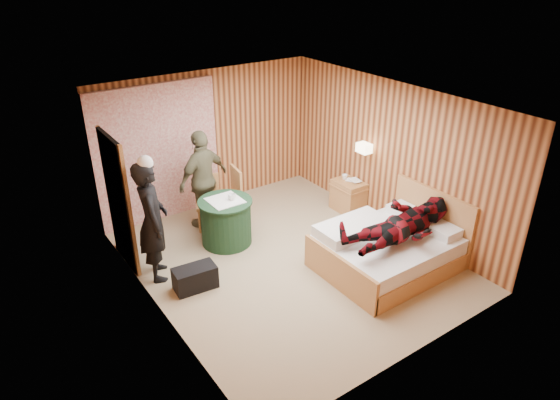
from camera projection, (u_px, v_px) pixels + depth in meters
floor at (287, 259)px, 7.78m from camera, size 4.20×5.00×0.01m
ceiling at (289, 102)px, 6.66m from camera, size 4.20×5.00×0.01m
wall_back at (208, 139)px, 9.05m from camera, size 4.20×0.02×2.50m
wall_left at (150, 228)px, 6.15m from camera, size 0.02×5.00×2.50m
wall_right at (391, 156)px, 8.29m from camera, size 0.02×5.00×2.50m
curtain at (158, 154)px, 8.52m from camera, size 2.20×0.08×2.40m
doorway at (118, 202)px, 7.30m from camera, size 0.06×0.90×2.05m
wall_lamp at (364, 148)px, 8.51m from camera, size 0.26×0.24×0.16m
bed at (387, 249)px, 7.49m from camera, size 1.96×1.51×1.04m
nightstand at (348, 195)px, 9.13m from camera, size 0.44×0.60×0.58m
round_table at (226, 221)px, 8.07m from camera, size 0.87×0.87×0.77m
chair_far at (208, 197)px, 8.52m from camera, size 0.55×0.55×0.93m
chair_near at (230, 192)px, 8.58m from camera, size 0.52×0.52×1.02m
duffel_bag at (195, 278)px, 7.05m from camera, size 0.62×0.37×0.34m
sneaker_left at (231, 248)px, 7.97m from camera, size 0.26×0.16×0.11m
sneaker_right at (232, 243)px, 8.10m from camera, size 0.30×0.13×0.13m
woman_standing at (152, 221)px, 7.01m from camera, size 0.61×0.76×1.81m
man_at_table at (203, 179)px, 8.40m from camera, size 1.09×0.67×1.72m
man_on_bed at (404, 217)px, 7.04m from camera, size 0.86×0.67×1.77m
book_lower at (351, 182)px, 8.96m from camera, size 0.26×0.28×0.02m
book_upper at (351, 181)px, 8.95m from camera, size 0.20×0.25×0.02m
cup_nightstand at (345, 177)px, 9.08m from camera, size 0.11×0.11×0.09m
cup_table at (232, 197)px, 7.89m from camera, size 0.12×0.12×0.10m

